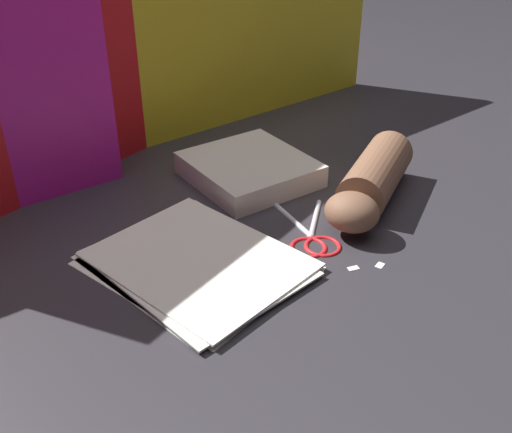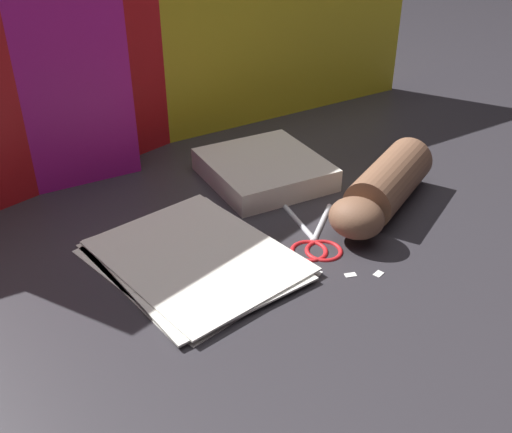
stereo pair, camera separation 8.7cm
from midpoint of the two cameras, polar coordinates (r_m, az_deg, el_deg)
The scene contains 10 objects.
ground_plane at distance 0.89m, azimuth -2.34°, elevation -3.82°, with size 6.00×6.00×0.00m, color #2D2B30.
backdrop_panel_center at distance 1.10m, azimuth -20.11°, elevation 14.89°, with size 0.72×0.13×0.48m.
backdrop_panel_right at distance 1.29m, azimuth -5.78°, elevation 16.67°, with size 0.86×0.12×0.39m.
paper_stack at distance 0.88m, azimuth -8.67°, elevation -4.46°, with size 0.25×0.31×0.01m.
book_closed at distance 1.09m, azimuth -2.94°, elevation 4.44°, with size 0.23×0.24×0.04m.
scissors at distance 0.93m, azimuth 2.71°, elevation -2.01°, with size 0.16×0.18×0.01m.
hand_forearm at distance 1.02m, azimuth 8.52°, elevation 3.19°, with size 0.29×0.17×0.08m.
paper_scrap_near at distance 0.87m, azimuth 2.85°, elevation -4.93°, with size 0.02×0.03×0.00m.
paper_scrap_mid at distance 0.88m, azimuth 8.97°, elevation -4.69°, with size 0.02×0.01×0.00m.
paper_scrap_far at distance 0.87m, azimuth 6.44°, elevation -5.00°, with size 0.02×0.02×0.00m.
Camera 1 is at (-0.53, -0.51, 0.51)m, focal length 42.00 mm.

